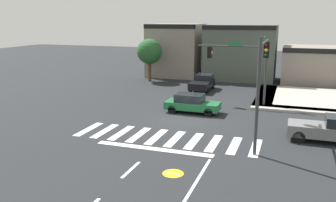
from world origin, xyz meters
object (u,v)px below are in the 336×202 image
traffic_signal_southeast (262,70)px  roadside_tree (149,52)px  traffic_signal_northeast (239,60)px  car_black (203,82)px  car_green (192,103)px  car_gray (329,129)px

traffic_signal_southeast → roadside_tree: (-13.87, 17.67, -0.91)m
traffic_signal_northeast → car_black: bearing=-49.6°
roadside_tree → car_green: bearing=-55.5°
traffic_signal_northeast → car_green: bearing=53.5°
car_gray → roadside_tree: size_ratio=0.86×
traffic_signal_northeast → car_black: 7.18m
car_black → car_green: (1.34, -8.92, -0.05)m
traffic_signal_northeast → car_black: traffic_signal_northeast is taller
traffic_signal_southeast → roadside_tree: bearing=38.1°
car_black → roadside_tree: roadside_tree is taller
traffic_signal_northeast → roadside_tree: 13.98m
traffic_signal_southeast → car_green: size_ratio=1.50×
car_black → roadside_tree: bearing=-114.8°
roadside_tree → car_gray: bearing=-42.1°
traffic_signal_northeast → car_green: 5.72m
traffic_signal_northeast → car_gray: 10.53m
car_black → car_gray: bearing=39.9°
car_green → roadside_tree: (-8.38, 12.18, 2.64)m
traffic_signal_northeast → car_black: size_ratio=1.38×
traffic_signal_southeast → car_gray: bearing=-67.1°
traffic_signal_southeast → car_gray: 5.46m
car_green → roadside_tree: bearing=124.5°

